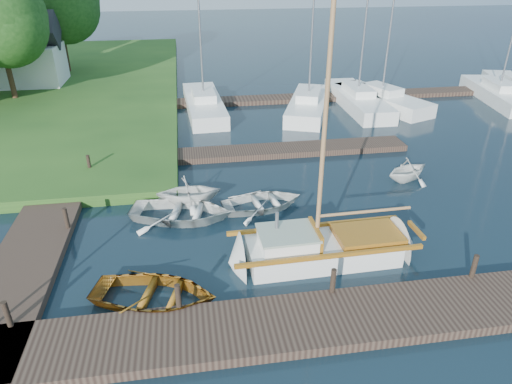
{
  "coord_description": "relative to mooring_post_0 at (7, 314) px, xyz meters",
  "views": [
    {
      "loc": [
        -2.41,
        -15.2,
        9.15
      ],
      "look_at": [
        0.0,
        0.0,
        1.2
      ],
      "focal_mm": 32.0,
      "sensor_mm": 36.0,
      "label": 1
    }
  ],
  "objects": [
    {
      "name": "marina_boat_0",
      "position": [
        6.29,
        19.41,
        -0.14
      ],
      "size": [
        2.6,
        8.57,
        9.84
      ],
      "rotation": [
        0.0,
        0.0,
        1.62
      ],
      "color": "white",
      "rests_on": "ground"
    },
    {
      "name": "house_c",
      "position": [
        -6.5,
        27.0,
        1.88
      ],
      "size": [
        5.25,
        4.0,
        5.28
      ],
      "color": "white",
      "rests_on": "shore"
    },
    {
      "name": "far_dock",
      "position": [
        9.5,
        11.5,
        -0.55
      ],
      "size": [
        14.0,
        1.6,
        0.3
      ],
      "primitive_type": "cube",
      "color": "#2F211A",
      "rests_on": "ground"
    },
    {
      "name": "marina_boat_4",
      "position": [
        18.38,
        18.76,
        -0.14
      ],
      "size": [
        4.8,
        7.87,
        9.54
      ],
      "rotation": [
        0.0,
        0.0,
        1.94
      ],
      "color": "white",
      "rests_on": "ground"
    },
    {
      "name": "marina_boat_6",
      "position": [
        27.09,
        18.66,
        -0.13
      ],
      "size": [
        3.58,
        8.57,
        10.9
      ],
      "rotation": [
        0.0,
        0.0,
        1.4
      ],
      "color": "white",
      "rests_on": "ground"
    },
    {
      "name": "tender_a",
      "position": [
        4.62,
        5.5,
        -0.29
      ],
      "size": [
        4.52,
        3.7,
        0.82
      ],
      "primitive_type": "imported",
      "rotation": [
        0.0,
        0.0,
        1.33
      ],
      "color": "white",
      "rests_on": "ground"
    },
    {
      "name": "sailboat",
      "position": [
        9.45,
        2.09,
        -0.36
      ],
      "size": [
        7.19,
        2.14,
        9.83
      ],
      "rotation": [
        0.0,
        0.0,
        0.02
      ],
      "color": "white",
      "rests_on": "ground"
    },
    {
      "name": "marina_boat_2",
      "position": [
        13.08,
        18.22,
        -0.13
      ],
      "size": [
        4.8,
        8.02,
        10.53
      ],
      "rotation": [
        0.0,
        0.0,
        1.21
      ],
      "color": "white",
      "rests_on": "ground"
    },
    {
      "name": "left_dock",
      "position": [
        -0.5,
        7.0,
        -0.55
      ],
      "size": [
        2.2,
        18.0,
        0.3
      ],
      "primitive_type": "cube",
      "color": "#2F211A",
      "rests_on": "ground"
    },
    {
      "name": "dinghy",
      "position": [
        3.77,
        0.73,
        -0.31
      ],
      "size": [
        4.33,
        3.61,
        0.77
      ],
      "primitive_type": "imported",
      "rotation": [
        0.0,
        0.0,
        1.29
      ],
      "color": "brown",
      "rests_on": "ground"
    },
    {
      "name": "mooring_post_4",
      "position": [
        0.5,
        5.0,
        0.0
      ],
      "size": [
        0.16,
        0.16,
        0.8
      ],
      "primitive_type": "cylinder",
      "color": "black",
      "rests_on": "left_dock"
    },
    {
      "name": "mooring_post_5",
      "position": [
        0.5,
        10.0,
        0.0
      ],
      "size": [
        0.16,
        0.16,
        0.8
      ],
      "primitive_type": "cylinder",
      "color": "black",
      "rests_on": "left_dock"
    },
    {
      "name": "ground",
      "position": [
        7.5,
        5.0,
        -0.7
      ],
      "size": [
        160.0,
        160.0,
        0.0
      ],
      "primitive_type": "plane",
      "color": "black",
      "rests_on": "ground"
    },
    {
      "name": "mooring_post_0",
      "position": [
        0.0,
        0.0,
        0.0
      ],
      "size": [
        0.16,
        0.16,
        0.8
      ],
      "primitive_type": "cylinder",
      "color": "black",
      "rests_on": "near_dock"
    },
    {
      "name": "mooring_post_3",
      "position": [
        13.5,
        0.0,
        0.0
      ],
      "size": [
        0.16,
        0.16,
        0.8
      ],
      "primitive_type": "cylinder",
      "color": "black",
      "rests_on": "near_dock"
    },
    {
      "name": "tender_d",
      "position": [
        14.92,
        7.43,
        -0.09
      ],
      "size": [
        2.87,
        2.7,
        1.21
      ],
      "primitive_type": "imported",
      "rotation": [
        0.0,
        0.0,
        1.95
      ],
      "color": "white",
      "rests_on": "ground"
    },
    {
      "name": "tender_c",
      "position": [
        7.91,
        5.88,
        -0.36
      ],
      "size": [
        3.67,
        2.88,
        0.69
      ],
      "primitive_type": "imported",
      "rotation": [
        0.0,
        0.0,
        1.73
      ],
      "color": "white",
      "rests_on": "ground"
    },
    {
      "name": "near_dock",
      "position": [
        7.5,
        -1.0,
        -0.55
      ],
      "size": [
        18.0,
        2.2,
        0.3
      ],
      "primitive_type": "cube",
      "color": "#2F211A",
      "rests_on": "ground"
    },
    {
      "name": "mooring_post_1",
      "position": [
        4.5,
        0.0,
        0.0
      ],
      "size": [
        0.16,
        0.16,
        0.8
      ],
      "primitive_type": "cylinder",
      "color": "black",
      "rests_on": "near_dock"
    },
    {
      "name": "marina_boat_3",
      "position": [
        16.73,
        18.92,
        -0.13
      ],
      "size": [
        2.38,
        8.77,
        11.36
      ],
      "rotation": [
        0.0,
        0.0,
        1.55
      ],
      "color": "white",
      "rests_on": "ground"
    },
    {
      "name": "pontoon",
      "position": [
        17.5,
        21.0,
        -0.55
      ],
      "size": [
        30.0,
        1.6,
        0.3
      ],
      "primitive_type": "cube",
      "color": "#2F211A",
      "rests_on": "ground"
    },
    {
      "name": "tender_b",
      "position": [
        4.96,
        6.64,
        -0.01
      ],
      "size": [
        2.63,
        2.28,
        1.37
      ],
      "primitive_type": "imported",
      "rotation": [
        0.0,
        0.0,
        1.58
      ],
      "color": "white",
      "rests_on": "ground"
    },
    {
      "name": "mooring_post_2",
      "position": [
        9.0,
        0.0,
        0.0
      ],
      "size": [
        0.16,
        0.16,
        0.8
      ],
      "primitive_type": "cylinder",
      "color": "black",
      "rests_on": "near_dock"
    }
  ]
}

